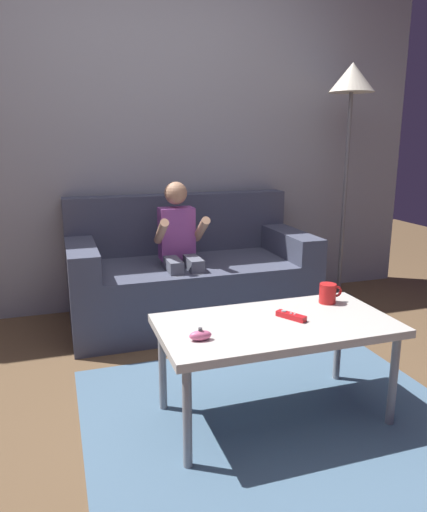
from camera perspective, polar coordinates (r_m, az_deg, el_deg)
The scene contains 10 objects.
ground_plane at distance 2.26m, azimuth 0.51°, elevation -19.23°, with size 8.72×8.72×0.00m, color brown.
wall_back at distance 3.55m, azimuth -8.56°, elevation 13.94°, with size 4.36×0.05×2.50m, color #999EA8.
couch at distance 3.35m, azimuth -2.90°, elevation -2.45°, with size 1.61×0.80×0.84m.
person_seated_on_couch at distance 3.10m, azimuth -3.96°, elevation 1.05°, with size 0.32×0.39×0.96m.
coffee_table at distance 2.15m, azimuth 7.37°, elevation -8.70°, with size 1.02×0.53×0.46m.
area_rug at distance 2.33m, azimuth 7.05°, elevation -18.09°, with size 1.68×1.43×0.01m, color slate.
game_remote_red_near_edge at distance 2.17m, azimuth 9.11°, elevation -6.99°, with size 0.10×0.14×0.03m.
nunchuk_pink at distance 1.92m, azimuth -1.56°, elevation -9.32°, with size 0.09×0.05×0.05m.
coffee_mug at distance 2.39m, azimuth 13.34°, elevation -4.29°, with size 0.12×0.08×0.09m.
floor_lamp at distance 3.75m, azimuth 15.88°, elevation 17.55°, with size 0.32×0.32×1.74m.
Camera 1 is at (-0.61, -1.79, 1.23)m, focal length 33.98 mm.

